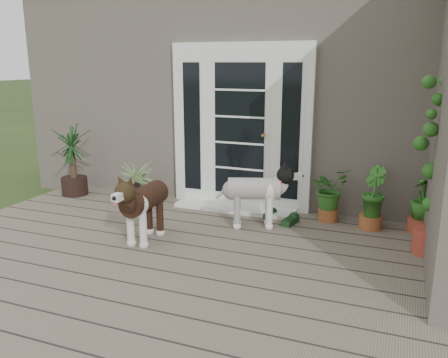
% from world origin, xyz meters
% --- Properties ---
extents(deck, '(6.20, 4.60, 0.12)m').
position_xyz_m(deck, '(0.00, 0.40, 0.06)').
color(deck, '#6B5B4C').
rests_on(deck, ground).
extents(house_main, '(7.40, 4.00, 3.10)m').
position_xyz_m(house_main, '(0.00, 4.65, 1.55)').
color(house_main, '#665E54').
rests_on(house_main, ground).
extents(door_unit, '(1.90, 0.14, 2.15)m').
position_xyz_m(door_unit, '(-0.20, 2.60, 1.19)').
color(door_unit, white).
rests_on(door_unit, deck).
extents(door_step, '(1.60, 0.40, 0.05)m').
position_xyz_m(door_step, '(-0.20, 2.40, 0.14)').
color(door_step, white).
rests_on(door_step, deck).
extents(brindle_dog, '(0.38, 0.85, 0.70)m').
position_xyz_m(brindle_dog, '(-0.73, 1.01, 0.47)').
color(brindle_dog, '#331C12').
rests_on(brindle_dog, deck).
extents(white_dog, '(0.89, 0.60, 0.68)m').
position_xyz_m(white_dog, '(0.23, 1.86, 0.46)').
color(white_dog, silver).
rests_on(white_dog, deck).
extents(spider_plant, '(0.82, 0.82, 0.68)m').
position_xyz_m(spider_plant, '(-1.52, 2.15, 0.46)').
color(spider_plant, '#99AF6B').
rests_on(spider_plant, deck).
extents(yucca, '(0.84, 0.84, 1.03)m').
position_xyz_m(yucca, '(-2.65, 2.21, 0.64)').
color(yucca, '#113411').
rests_on(yucca, deck).
extents(herb_a, '(0.64, 0.64, 0.58)m').
position_xyz_m(herb_a, '(1.02, 2.40, 0.41)').
color(herb_a, '#1D6521').
rests_on(herb_a, deck).
extents(herb_b, '(0.44, 0.44, 0.53)m').
position_xyz_m(herb_b, '(1.53, 2.31, 0.38)').
color(herb_b, '#234C15').
rests_on(herb_b, deck).
extents(herb_c, '(0.46, 0.46, 0.52)m').
position_xyz_m(herb_c, '(2.08, 2.40, 0.38)').
color(herb_c, '#1F641C').
rests_on(herb_c, deck).
extents(sapling, '(0.56, 0.56, 1.84)m').
position_xyz_m(sapling, '(2.16, 1.76, 1.04)').
color(sapling, '#1A4D16').
rests_on(sapling, deck).
extents(clog_left, '(0.22, 0.35, 0.10)m').
position_xyz_m(clog_left, '(0.62, 2.11, 0.17)').
color(clog_left, '#143215').
rests_on(clog_left, deck).
extents(clog_right, '(0.16, 0.29, 0.08)m').
position_xyz_m(clog_right, '(0.32, 2.28, 0.16)').
color(clog_right, black).
rests_on(clog_right, deck).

